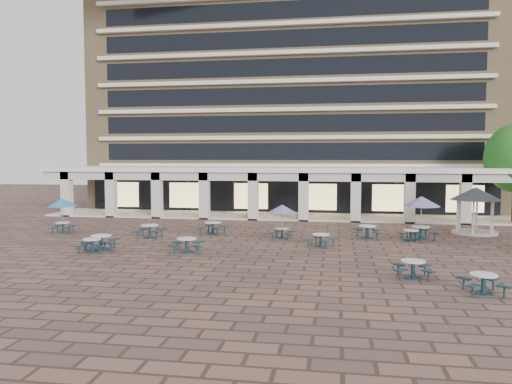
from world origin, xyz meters
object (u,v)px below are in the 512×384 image
picnic_table_2 (413,268)px  gazebo (476,199)px  planter_right (305,213)px  picnic_table_0 (101,241)px  planter_left (255,214)px  picnic_table_1 (187,244)px

picnic_table_2 → gazebo: bearing=68.5°
planter_right → picnic_table_2: bearing=-73.0°
picnic_table_0 → planter_right: 18.63m
planter_left → picnic_table_0: bearing=-112.4°
picnic_table_1 → picnic_table_2: bearing=-30.4°
picnic_table_1 → planter_left: size_ratio=1.37×
picnic_table_1 → gazebo: size_ratio=0.60×
picnic_table_2 → planter_right: 20.25m
picnic_table_1 → picnic_table_0: bearing=168.9°
picnic_table_2 → planter_right: bearing=109.3°
planter_left → picnic_table_1: bearing=-94.7°
gazebo → planter_left: gazebo is taller
picnic_table_1 → picnic_table_2: (11.46, -4.02, -0.02)m
picnic_table_0 → picnic_table_1: picnic_table_0 is taller
gazebo → planter_left: (-16.31, 5.46, -1.94)m
picnic_table_0 → picnic_table_1: 5.05m
picnic_table_0 → picnic_table_2: size_ratio=1.24×
picnic_table_1 → planter_left: (1.27, 15.34, -0.03)m
picnic_table_2 → picnic_table_1: bearing=162.9°
picnic_table_1 → picnic_table_2: size_ratio=1.14×
planter_right → gazebo: bearing=-24.4°
picnic_table_0 → picnic_table_2: bearing=-30.0°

